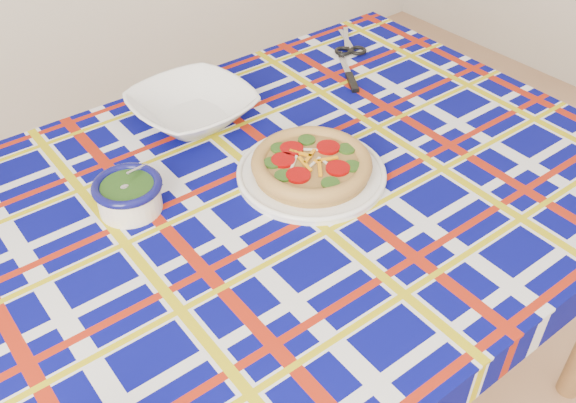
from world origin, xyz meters
TOP-DOWN VIEW (x-y plane):
  - dining_table at (-0.22, 0.44)m, footprint 1.60×1.03m
  - tablecloth at (-0.22, 0.44)m, footprint 1.64×1.06m
  - main_focaccia_plate at (-0.07, 0.43)m, footprint 0.34×0.34m
  - pesto_bowl at (-0.39, 0.57)m, footprint 0.14×0.14m
  - serving_bowl at (-0.13, 0.76)m, footprint 0.27×0.27m
  - table_knife at (0.30, 0.73)m, footprint 0.13×0.20m
  - kitchen_scissors at (0.40, 0.83)m, footprint 0.18×0.20m

SIDE VIEW (x-z plane):
  - dining_table at x=-0.22m, z-range 0.30..1.04m
  - tablecloth at x=-0.22m, z-range 0.64..0.75m
  - table_knife at x=0.30m, z-range 0.75..0.76m
  - kitchen_scissors at x=0.40m, z-range 0.75..0.76m
  - main_focaccia_plate at x=-0.07m, z-range 0.75..0.80m
  - serving_bowl at x=-0.13m, z-range 0.75..0.81m
  - pesto_bowl at x=-0.39m, z-range 0.75..0.82m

